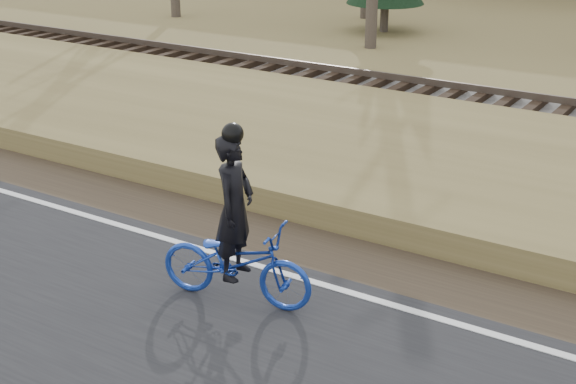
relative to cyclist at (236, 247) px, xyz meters
The scene contains 7 objects.
ground 2.78m from the cyclist, 164.82° to the left, with size 120.00×120.00×0.00m, color olive.
edge_line 2.82m from the cyclist, 160.76° to the left, with size 120.00×0.12×0.01m, color silver.
shoulder 3.29m from the cyclist, 143.62° to the left, with size 120.00×1.60×0.04m, color #473A2B.
embankment 5.57m from the cyclist, 117.75° to the left, with size 120.00×5.00×0.44m, color olive.
ballast 9.09m from the cyclist, 106.51° to the left, with size 120.00×3.00×0.45m, color slate.
railroad 9.08m from the cyclist, 106.51° to the left, with size 120.00×2.40×0.29m.
cyclist is the anchor object (origin of this frame).
Camera 1 is at (7.78, -7.81, 5.02)m, focal length 50.00 mm.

